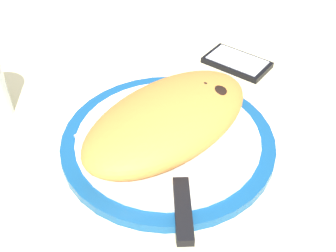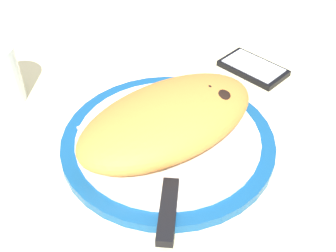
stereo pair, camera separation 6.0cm
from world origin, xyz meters
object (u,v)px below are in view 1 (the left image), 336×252
fork (115,120)px  smartphone (237,62)px  knife (181,192)px  plate (168,141)px  calzone (171,119)px

fork → smartphone: size_ratio=1.39×
knife → fork: bearing=-110.8°
knife → smartphone: knife is taller
fork → smartphone: (-26.21, 6.49, -1.29)cm
plate → smartphone: 24.49cm
plate → fork: fork is taller
plate → smartphone: plate is taller
plate → knife: knife is taller
calzone → fork: (2.09, -8.62, -3.03)cm
calzone → smartphone: 24.60cm
plate → smartphone: size_ratio=2.65×
knife → smartphone: (-32.24, -9.38, -1.58)cm
calzone → knife: 11.22cm
calzone → smartphone: size_ratio=2.58×
plate → calzone: 4.11cm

